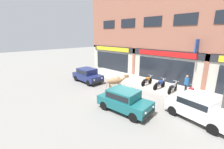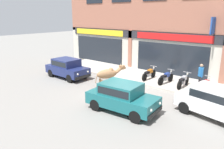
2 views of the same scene
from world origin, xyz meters
name	(u,v)px [view 1 (image 1 of 2)]	position (x,y,z in m)	size (l,w,h in m)	color
ground_plane	(128,98)	(0.00, 0.00, 0.00)	(90.00, 90.00, 0.00)	gray
sidewalk	(154,85)	(0.00, 3.98, 0.08)	(19.00, 3.57, 0.16)	#B7AFA3
shop_building	(168,34)	(0.00, 6.03, 5.00)	(23.00, 1.40, 10.38)	#9E604C
cow	(116,81)	(-1.61, 0.28, 1.01)	(1.15, 2.00, 1.61)	#936B47
car_0	(87,75)	(-5.76, 0.23, 0.81)	(3.64, 1.66, 1.46)	black
car_1	(198,107)	(4.89, 0.39, 0.81)	(3.81, 2.24, 1.46)	black
car_2	(124,99)	(1.15, -1.87, 0.81)	(3.72, 1.91, 1.46)	black
motorcycle_0	(147,81)	(-0.48, 3.47, 0.54)	(0.52, 1.81, 0.88)	black
motorcycle_1	(159,85)	(0.92, 3.33, 0.54)	(0.52, 1.81, 0.88)	black
motorcycle_2	(173,88)	(2.14, 3.33, 0.54)	(0.52, 1.81, 0.88)	black
motorcycle_3	(190,92)	(3.53, 3.29, 0.54)	(0.52, 1.81, 0.88)	black
pedestrian	(186,83)	(3.07, 3.68, 1.14)	(0.36, 0.39, 1.60)	#2D2D33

